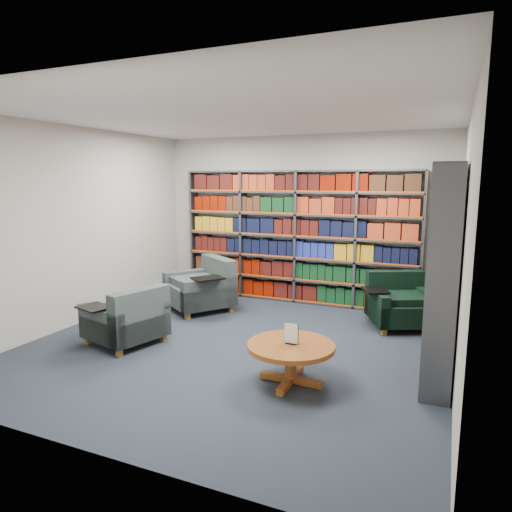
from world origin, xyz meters
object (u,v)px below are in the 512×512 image
at_px(chair_teal_left, 204,289).
at_px(chair_green_right, 399,305).
at_px(chair_teal_front, 129,321).
at_px(coffee_table, 291,352).

height_order(chair_teal_left, chair_green_right, chair_teal_left).
height_order(chair_green_right, chair_teal_front, chair_green_right).
bearing_deg(coffee_table, chair_teal_front, 173.30).
bearing_deg(chair_teal_left, chair_teal_front, -92.69).
height_order(chair_teal_left, chair_teal_front, chair_teal_left).
relative_size(chair_green_right, coffee_table, 1.24).
bearing_deg(chair_teal_front, chair_green_right, 35.20).
relative_size(chair_teal_left, chair_green_right, 1.14).
distance_m(chair_teal_front, coffee_table, 2.27).
bearing_deg(chair_teal_left, chair_green_right, 7.34).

